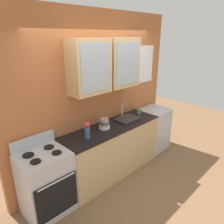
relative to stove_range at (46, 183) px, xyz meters
name	(u,v)px	position (x,y,z in m)	size (l,w,h in m)	color
ground_plane	(112,171)	(1.30, 0.00, -0.47)	(10.00, 10.00, 0.00)	brown
back_wall_unit	(100,88)	(1.31, 0.29, 1.08)	(3.52, 0.43, 2.82)	#B76638
counter	(112,150)	(1.30, 0.00, -0.01)	(1.96, 0.60, 0.93)	tan
stove_range	(46,183)	(0.00, 0.00, 0.00)	(0.67, 0.60, 1.11)	silver
sink_faucet	(127,118)	(1.73, 0.03, 0.48)	(0.45, 0.33, 0.29)	#2D2D30
bowl_stack	(104,124)	(1.15, 0.04, 0.54)	(0.19, 0.19, 0.18)	white
vase	(87,130)	(0.71, -0.05, 0.59)	(0.08, 0.08, 0.27)	#33598C
cup_near_sink	(139,112)	(2.12, 0.06, 0.51)	(0.12, 0.09, 0.10)	#4C7F59
dishwasher	(153,129)	(2.57, 0.00, -0.01)	(0.62, 0.59, 0.93)	silver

